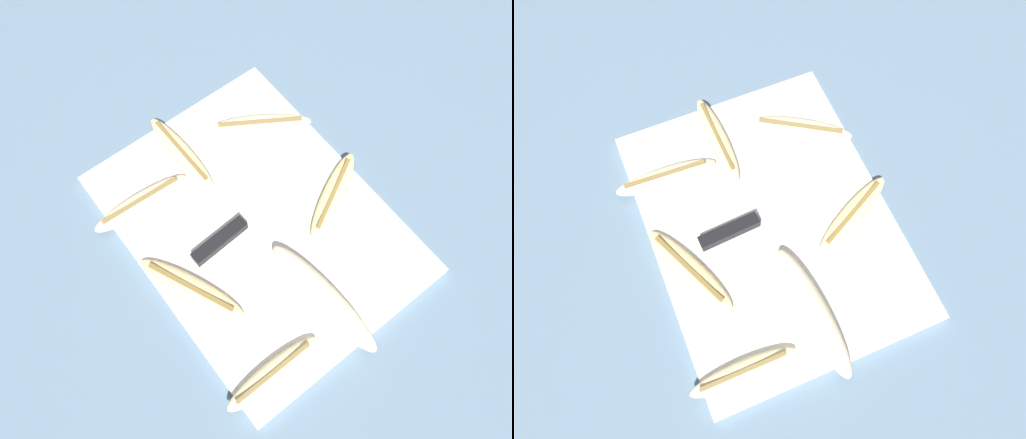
# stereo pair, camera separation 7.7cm
# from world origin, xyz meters

# --- Properties ---
(ground_plane) EXTENTS (4.00, 4.00, 0.00)m
(ground_plane) POSITION_xyz_m (0.00, 0.00, 0.00)
(ground_plane) COLOR slate
(cutting_board) EXTENTS (0.48, 0.36, 0.01)m
(cutting_board) POSITION_xyz_m (0.00, 0.00, 0.01)
(cutting_board) COLOR white
(cutting_board) RESTS_ON ground_plane
(knife) EXTENTS (0.03, 0.24, 0.02)m
(knife) POSITION_xyz_m (-0.01, -0.04, 0.02)
(knife) COLOR black
(knife) RESTS_ON cutting_board
(banana_cream_curved) EXTENTS (0.05, 0.17, 0.02)m
(banana_cream_curved) POSITION_xyz_m (-0.13, -0.13, 0.02)
(banana_cream_curved) COLOR beige
(banana_cream_curved) RESTS_ON cutting_board
(banana_pale_long) EXTENTS (0.13, 0.17, 0.02)m
(banana_pale_long) POSITION_xyz_m (-0.13, 0.11, 0.02)
(banana_pale_long) COLOR beige
(banana_pale_long) RESTS_ON cutting_board
(banana_bright_far) EXTENTS (0.21, 0.06, 0.04)m
(banana_bright_far) POSITION_xyz_m (0.16, -0.00, 0.03)
(banana_bright_far) COLOR beige
(banana_bright_far) RESTS_ON cutting_board
(banana_golden_short) EXTENTS (0.11, 0.16, 0.02)m
(banana_golden_short) POSITION_xyz_m (0.04, 0.12, 0.02)
(banana_golden_short) COLOR #EDD689
(banana_golden_short) RESTS_ON cutting_board
(banana_soft_right) EXTENTS (0.03, 0.16, 0.02)m
(banana_soft_right) POSITION_xyz_m (0.20, -0.12, 0.02)
(banana_soft_right) COLOR beige
(banana_soft_right) RESTS_ON cutting_board
(banana_spotted_left) EXTENTS (0.18, 0.11, 0.02)m
(banana_spotted_left) POSITION_xyz_m (0.03, -0.14, 0.02)
(banana_spotted_left) COLOR #DBC684
(banana_spotted_left) RESTS_ON cutting_board
(banana_mellow_near) EXTENTS (0.17, 0.04, 0.02)m
(banana_mellow_near) POSITION_xyz_m (-0.17, -0.02, 0.02)
(banana_mellow_near) COLOR beige
(banana_mellow_near) RESTS_ON cutting_board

